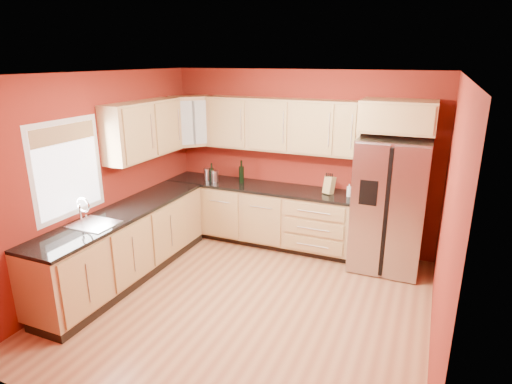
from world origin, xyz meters
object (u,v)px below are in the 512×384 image
Objects in this scene: wine_bottle_a at (212,172)px; knife_block at (329,185)px; canister_left at (208,174)px; soap_dispenser at (349,190)px; refrigerator at (389,205)px.

wine_bottle_a is 1.17× the size of knife_block.
canister_left is 2.21m from soap_dispenser.
knife_block is 1.38× the size of soap_dispenser.
knife_block is at bearing 2.78° from wine_bottle_a.
refrigerator is at bearing -6.45° from soap_dispenser.
wine_bottle_a reaches higher than soap_dispenser.
wine_bottle_a is at bearing 179.98° from refrigerator.
knife_block is (1.92, 0.04, 0.03)m from canister_left.
wine_bottle_a is at bearing -178.34° from soap_dispenser.
soap_dispenser is at bearing 0.45° from canister_left.
soap_dispenser is at bearing 173.55° from refrigerator.
refrigerator is 2.67m from wine_bottle_a.
canister_left is at bearing -179.55° from soap_dispenser.
knife_block is 0.29m from soap_dispenser.
refrigerator reaches higher than knife_block.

